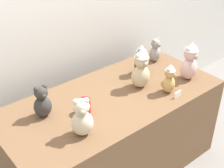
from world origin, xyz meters
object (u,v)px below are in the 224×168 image
display_table (112,135)px  teddy_bear_ash (155,51)px  teddy_bear_honey (169,79)px  teddy_bear_cream (82,118)px  party_cup_red (85,106)px  teddy_bear_blush (190,61)px  teddy_bear_cocoa (141,60)px  teddy_bear_charcoal (42,102)px  teddy_bear_sand (141,68)px

display_table → teddy_bear_ash: teddy_bear_ash is taller
display_table → teddy_bear_honey: size_ratio=7.15×
teddy_bear_cream → party_cup_red: teddy_bear_cream is taller
display_table → teddy_bear_ash: (0.69, 0.22, 0.48)m
display_table → teddy_bear_honey: 0.67m
display_table → teddy_bear_honey: teddy_bear_honey is taller
display_table → teddy_bear_blush: bearing=-15.1°
display_table → teddy_bear_blush: 0.88m
teddy_bear_cocoa → teddy_bear_honey: bearing=-110.4°
display_table → teddy_bear_blush: size_ratio=5.26×
teddy_bear_charcoal → teddy_bear_ash: (1.21, 0.09, -0.01)m
party_cup_red → display_table: bearing=4.9°
display_table → teddy_bear_honey: bearing=-29.1°
display_table → teddy_bear_ash: size_ratio=7.86×
teddy_bear_honey → teddy_bear_cocoa: size_ratio=0.92×
teddy_bear_honey → teddy_bear_ash: teddy_bear_honey is taller
teddy_bear_cream → teddy_bear_cocoa: (0.85, 0.35, 0.00)m
teddy_bear_charcoal → teddy_bear_sand: (0.80, -0.15, 0.05)m
teddy_bear_charcoal → teddy_bear_cocoa: 0.95m
display_table → teddy_bear_charcoal: 0.73m
teddy_bear_charcoal → teddy_bear_ash: 1.21m
teddy_bear_ash → teddy_bear_honey: bearing=-128.2°
teddy_bear_blush → party_cup_red: bearing=173.6°
teddy_bear_charcoal → teddy_bear_honey: bearing=-15.8°
teddy_bear_cream → teddy_bear_blush: (1.09, 0.03, 0.03)m
teddy_bear_sand → teddy_bear_cocoa: 0.22m
teddy_bear_charcoal → teddy_bear_sand: size_ratio=0.74×
teddy_bear_sand → party_cup_red: teddy_bear_sand is taller
party_cup_red → teddy_bear_honey: bearing=-16.5°
teddy_bear_sand → teddy_bear_cocoa: (0.15, 0.16, -0.04)m
teddy_bear_charcoal → teddy_bear_cocoa: size_ratio=0.93×
party_cup_red → teddy_bear_cocoa: bearing=12.8°
party_cup_red → teddy_bear_charcoal: bearing=149.4°
teddy_bear_cream → teddy_bear_sand: teddy_bear_sand is taller
display_table → teddy_bear_cream: 0.69m
teddy_bear_blush → teddy_bear_ash: size_ratio=1.50×
teddy_bear_sand → teddy_bear_honey: teddy_bear_sand is taller
teddy_bear_sand → teddy_bear_ash: 0.48m
teddy_bear_charcoal → teddy_bear_honey: (0.91, -0.34, 0.00)m
teddy_bear_cocoa → teddy_bear_ash: size_ratio=1.19×
teddy_bear_cocoa → party_cup_red: bearing=178.2°
teddy_bear_ash → party_cup_red: bearing=-169.8°
teddy_bear_sand → teddy_bear_blush: (0.40, -0.16, -0.00)m
display_table → teddy_bear_sand: size_ratio=5.18×
teddy_bear_cream → teddy_bear_cocoa: teddy_bear_cream is taller
teddy_bear_charcoal → party_cup_red: (0.25, -0.15, -0.06)m
teddy_bear_sand → teddy_bear_ash: teddy_bear_sand is taller
teddy_bear_cream → teddy_bear_cocoa: 0.92m
display_table → party_cup_red: party_cup_red is taller
teddy_bear_sand → teddy_bear_blush: size_ratio=1.01×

